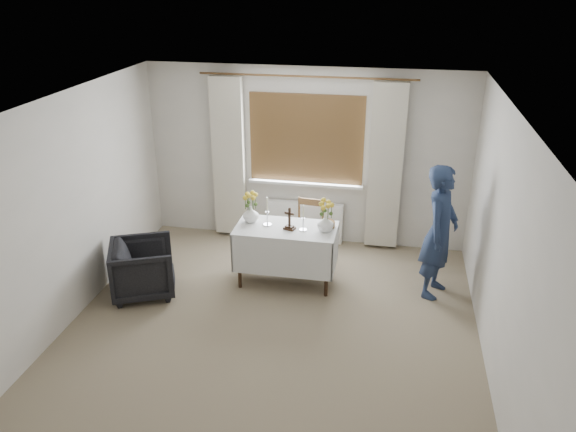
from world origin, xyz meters
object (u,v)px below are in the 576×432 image
(wooden_chair, at_px, (308,232))
(flower_vase_left, at_px, (251,214))
(altar_table, at_px, (286,255))
(armchair, at_px, (143,268))
(wooden_cross, at_px, (289,219))
(person, at_px, (440,232))
(flower_vase_right, at_px, (325,223))

(wooden_chair, xyz_separation_m, flower_vase_left, (-0.64, -0.56, 0.45))
(altar_table, xyz_separation_m, armchair, (-1.65, -0.58, -0.04))
(wooden_chair, distance_m, wooden_cross, 0.85)
(altar_table, relative_size, armchair, 1.68)
(armchair, bearing_deg, altar_table, -94.14)
(altar_table, height_order, person, person)
(wooden_chair, xyz_separation_m, person, (1.66, -0.55, 0.40))
(wooden_chair, bearing_deg, flower_vase_left, -133.94)
(person, xyz_separation_m, wooden_cross, (-1.78, -0.13, 0.08))
(altar_table, relative_size, flower_vase_left, 5.96)
(flower_vase_right, bearing_deg, altar_table, 179.24)
(person, height_order, flower_vase_right, person)
(wooden_chair, relative_size, flower_vase_left, 4.04)
(flower_vase_left, distance_m, flower_vase_right, 0.95)
(armchair, height_order, flower_vase_left, flower_vase_left)
(wooden_chair, height_order, flower_vase_left, flower_vase_left)
(person, height_order, flower_vase_left, person)
(wooden_cross, xyz_separation_m, flower_vase_left, (-0.51, 0.13, -0.04))
(wooden_chair, distance_m, armchair, 2.20)
(wooden_cross, bearing_deg, armchair, -145.29)
(wooden_cross, bearing_deg, wooden_chair, 96.83)
(wooden_chair, distance_m, person, 1.79)
(wooden_chair, relative_size, person, 0.51)
(altar_table, xyz_separation_m, person, (1.83, 0.09, 0.44))
(person, relative_size, flower_vase_right, 7.90)
(altar_table, relative_size, wooden_chair, 1.47)
(armchair, bearing_deg, wooden_cross, -95.84)
(flower_vase_left, bearing_deg, altar_table, -10.76)
(armchair, relative_size, wooden_cross, 2.61)
(armchair, distance_m, flower_vase_left, 1.46)
(armchair, bearing_deg, wooden_chair, -79.61)
(wooden_chair, height_order, flower_vase_right, flower_vase_right)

